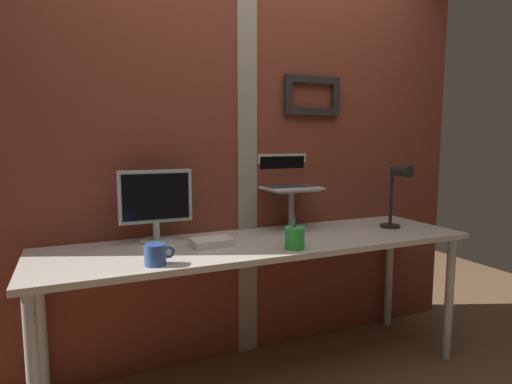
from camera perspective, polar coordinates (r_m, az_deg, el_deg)
name	(u,v)px	position (r m, az deg, el deg)	size (l,w,h in m)	color
ground_plane	(267,376)	(2.57, 1.44, -23.59)	(6.00, 6.00, 0.00)	brown
brick_wall_back	(241,151)	(2.56, -2.07, 5.54)	(3.13, 0.16, 2.49)	brown
desk	(264,253)	(2.29, 1.02, -8.30)	(2.31, 0.64, 0.78)	beige
monitor	(156,201)	(2.26, -13.40, -1.20)	(0.38, 0.18, 0.38)	#ADB2B7
laptop_stand	(291,202)	(2.53, 4.78, -1.40)	(0.28, 0.22, 0.24)	gray
laptop	(287,179)	(2.57, 4.18, 1.71)	(0.33, 0.26, 0.21)	silver
desk_lamp	(398,189)	(2.66, 18.58, 0.33)	(0.12, 0.20, 0.39)	black
pen_cup	(295,238)	(2.10, 5.24, -6.18)	(0.10, 0.10, 0.18)	green
coffee_mug	(156,255)	(1.87, -13.38, -8.22)	(0.13, 0.09, 0.09)	#2D4C8C
paper_clutter_stack	(211,242)	(2.16, -6.03, -6.76)	(0.20, 0.14, 0.04)	silver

